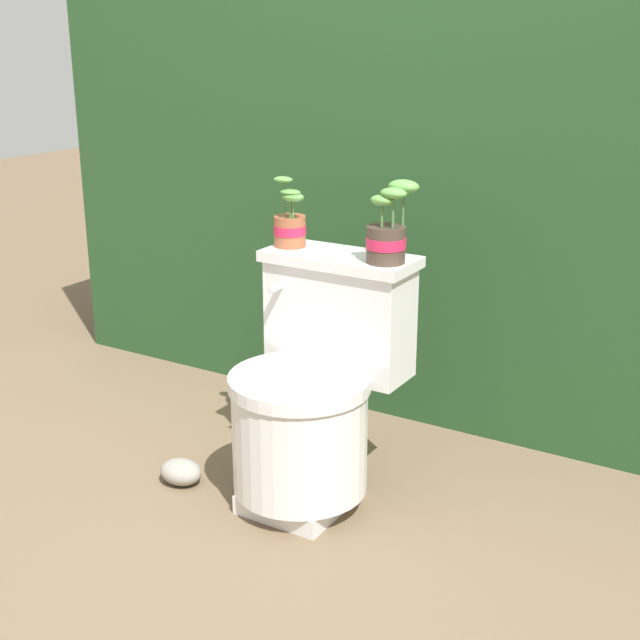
% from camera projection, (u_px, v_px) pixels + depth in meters
% --- Properties ---
extents(ground_plane, '(12.00, 12.00, 0.00)m').
position_uv_depth(ground_plane, '(297.00, 498.00, 2.52)').
color(ground_plane, brown).
extents(hedge_backdrop, '(2.81, 0.72, 1.36)m').
position_uv_depth(hedge_backdrop, '(449.00, 203.00, 3.11)').
color(hedge_backdrop, '#234723').
rests_on(hedge_backdrop, ground).
extents(toilet, '(0.43, 0.50, 0.67)m').
position_uv_depth(toilet, '(313.00, 396.00, 2.45)').
color(toilet, silver).
rests_on(toilet, ground).
extents(potted_plant_left, '(0.11, 0.09, 0.20)m').
position_uv_depth(potted_plant_left, '(290.00, 224.00, 2.50)').
color(potted_plant_left, '#9E5638').
rests_on(potted_plant_left, toilet).
extents(potted_plant_midleft, '(0.13, 0.12, 0.22)m').
position_uv_depth(potted_plant_midleft, '(388.00, 233.00, 2.33)').
color(potted_plant_midleft, '#47382D').
rests_on(potted_plant_midleft, toilet).
extents(garden_stone, '(0.13, 0.10, 0.07)m').
position_uv_depth(garden_stone, '(181.00, 472.00, 2.59)').
color(garden_stone, gray).
rests_on(garden_stone, ground).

